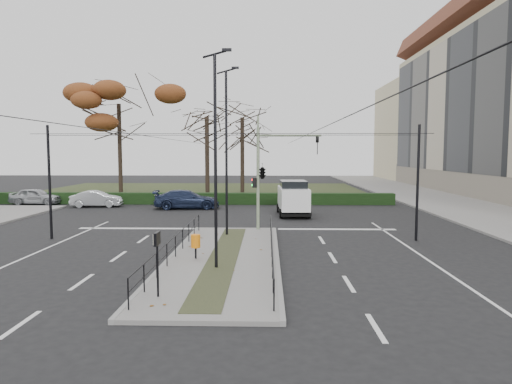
# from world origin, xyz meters

# --- Properties ---
(ground) EXTENTS (140.00, 140.00, 0.00)m
(ground) POSITION_xyz_m (0.00, 0.00, 0.00)
(ground) COLOR black
(ground) RESTS_ON ground
(median_island) EXTENTS (4.40, 15.00, 0.14)m
(median_island) POSITION_xyz_m (0.00, -2.50, 0.07)
(median_island) COLOR slate
(median_island) RESTS_ON ground
(sidewalk_east) EXTENTS (8.00, 90.00, 0.14)m
(sidewalk_east) POSITION_xyz_m (18.00, 22.00, 0.07)
(sidewalk_east) COLOR slate
(sidewalk_east) RESTS_ON ground
(park) EXTENTS (38.00, 26.00, 0.10)m
(park) POSITION_xyz_m (-6.00, 32.00, 0.05)
(park) COLOR #283118
(park) RESTS_ON ground
(hedge) EXTENTS (38.00, 1.00, 1.00)m
(hedge) POSITION_xyz_m (-6.00, 18.60, 0.50)
(hedge) COLOR black
(hedge) RESTS_ON ground
(median_railing) EXTENTS (4.14, 13.24, 0.92)m
(median_railing) POSITION_xyz_m (0.00, -2.60, 0.98)
(median_railing) COLOR black
(median_railing) RESTS_ON median_island
(catenary) EXTENTS (20.00, 34.00, 6.00)m
(catenary) POSITION_xyz_m (0.00, 1.62, 3.42)
(catenary) COLOR black
(catenary) RESTS_ON ground
(traffic_light) EXTENTS (3.97, 2.27, 5.84)m
(traffic_light) POSITION_xyz_m (1.66, 4.50, 3.54)
(traffic_light) COLOR gray
(traffic_light) RESTS_ON median_island
(litter_bin) EXTENTS (0.39, 0.39, 1.01)m
(litter_bin) POSITION_xyz_m (-1.14, -2.91, 0.86)
(litter_bin) COLOR black
(litter_bin) RESTS_ON median_island
(info_panel) EXTENTS (0.11, 0.52, 2.01)m
(info_panel) POSITION_xyz_m (-1.51, -8.00, 1.72)
(info_panel) COLOR black
(info_panel) RESTS_ON median_island
(streetlamp_median_near) EXTENTS (0.69, 0.14, 8.26)m
(streetlamp_median_near) POSITION_xyz_m (-0.09, -4.41, 4.34)
(streetlamp_median_near) COLOR black
(streetlamp_median_near) RESTS_ON median_island
(streetlamp_median_far) EXTENTS (0.74, 0.15, 8.91)m
(streetlamp_median_far) POSITION_xyz_m (-0.31, 2.68, 4.67)
(streetlamp_median_far) COLOR black
(streetlamp_median_far) RESTS_ON median_island
(parked_car_first) EXTENTS (4.35, 1.83, 1.47)m
(parked_car_first) POSITION_xyz_m (-18.52, 17.77, 0.73)
(parked_car_first) COLOR #A6A9AE
(parked_car_first) RESTS_ON ground
(parked_car_second) EXTENTS (4.28, 1.88, 1.37)m
(parked_car_second) POSITION_xyz_m (-12.55, 16.23, 0.68)
(parked_car_second) COLOR #A6A9AE
(parked_car_second) RESTS_ON ground
(parked_car_third) EXTENTS (5.49, 2.70, 1.54)m
(parked_car_third) POSITION_xyz_m (-4.74, 15.25, 0.77)
(parked_car_third) COLOR #1B2440
(parked_car_third) RESTS_ON ground
(white_van) EXTENTS (2.35, 4.89, 2.54)m
(white_van) POSITION_xyz_m (3.74, 11.56, 1.32)
(white_van) COLOR white
(white_van) RESTS_ON ground
(rust_tree) EXTENTS (10.51, 10.51, 12.79)m
(rust_tree) POSITION_xyz_m (-14.22, 27.78, 9.82)
(rust_tree) COLOR black
(rust_tree) RESTS_ON park
(bare_tree_center) EXTENTS (6.96, 6.96, 11.15)m
(bare_tree_center) POSITION_xyz_m (-0.98, 29.75, 7.88)
(bare_tree_center) COLOR black
(bare_tree_center) RESTS_ON park
(bare_tree_near) EXTENTS (6.15, 6.15, 10.79)m
(bare_tree_near) POSITION_xyz_m (-4.35, 25.17, 7.62)
(bare_tree_near) COLOR black
(bare_tree_near) RESTS_ON park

